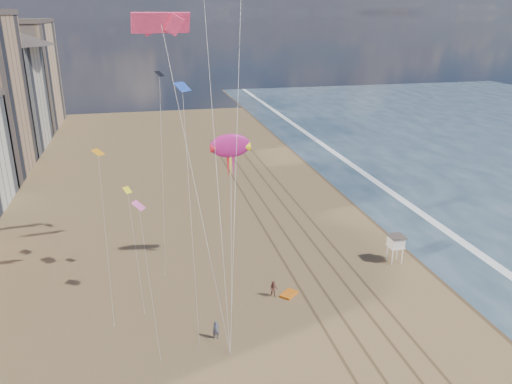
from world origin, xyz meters
TOP-DOWN VIEW (x-y plane):
  - wet_sand at (19.00, 40.00)m, footprint 260.00×260.00m
  - foam at (23.20, 40.00)m, footprint 260.00×260.00m
  - tracks at (2.55, 30.00)m, footprint 7.68×120.00m
  - lifeguard_stand at (11.78, 23.67)m, footprint 1.91×1.91m
  - grounded_kite at (-2.74, 19.32)m, footprint 2.28×2.24m
  - show_kite at (-7.40, 27.26)m, footprint 4.49×5.41m
  - kite_flyer_a at (-11.43, 13.56)m, footprint 0.67×0.44m
  - kite_flyer_b at (-4.43, 19.31)m, footprint 1.15×1.06m
  - small_kites at (-16.54, 25.93)m, footprint 10.64×13.28m

SIDE VIEW (x-z plane):
  - wet_sand at x=19.00m, z-range 0.00..0.00m
  - foam at x=23.20m, z-range 0.00..0.00m
  - tracks at x=2.55m, z-range 0.00..0.01m
  - grounded_kite at x=-2.74m, z-range 0.00..0.22m
  - kite_flyer_a at x=-11.43m, z-range 0.00..1.82m
  - kite_flyer_b at x=-4.43m, z-range 0.00..1.90m
  - lifeguard_stand at x=11.78m, z-range 0.94..4.39m
  - show_kite at x=-7.40m, z-range 5.80..23.41m
  - small_kites at x=-16.54m, z-range 10.32..22.54m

